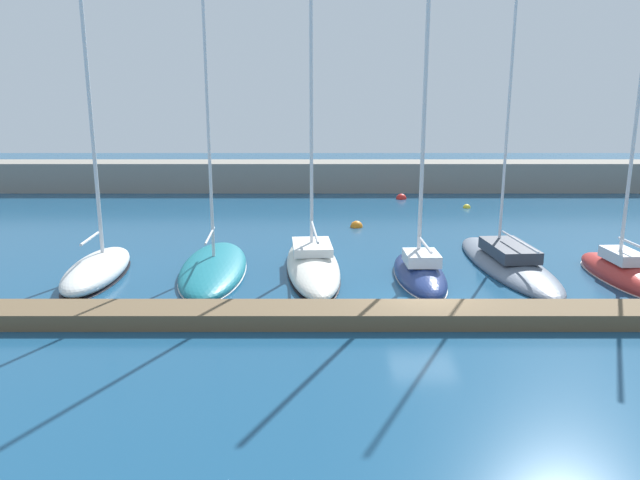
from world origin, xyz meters
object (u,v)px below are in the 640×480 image
object	(u,v)px
sailboat_slate_fifth	(508,262)
mooring_buoy_orange	(357,227)
sailboat_ivory_third	(313,262)
mooring_buoy_yellow	(467,208)
sailboat_white_nearest	(97,267)
sailboat_red_sixth	(622,272)
sailboat_teal_second	(214,266)
mooring_buoy_red	(402,199)
sailboat_navy_fourth	(420,271)

from	to	relation	value
sailboat_slate_fifth	mooring_buoy_orange	distance (m)	10.92
sailboat_ivory_third	mooring_buoy_yellow	size ratio (longest dim) A/B	34.73
sailboat_ivory_third	sailboat_slate_fifth	xyz separation A→B (m)	(9.08, 0.50, -0.12)
mooring_buoy_yellow	mooring_buoy_orange	bearing A→B (deg)	-142.38
sailboat_slate_fifth	sailboat_white_nearest	bearing A→B (deg)	89.91
sailboat_red_sixth	sailboat_slate_fifth	bearing A→B (deg)	61.82
sailboat_teal_second	sailboat_red_sixth	size ratio (longest dim) A/B	1.61
sailboat_red_sixth	mooring_buoy_yellow	size ratio (longest dim) A/B	21.52
sailboat_ivory_third	mooring_buoy_orange	xyz separation A→B (m)	(2.55, 9.24, -0.40)
sailboat_slate_fifth	mooring_buoy_yellow	bearing A→B (deg)	-11.01
sailboat_red_sixth	mooring_buoy_yellow	xyz separation A→B (m)	(-2.74, 17.02, -0.37)
sailboat_slate_fifth	sailboat_red_sixth	xyz separation A→B (m)	(4.36, -1.99, 0.09)
sailboat_ivory_third	sailboat_red_sixth	world-z (taller)	sailboat_ivory_third
sailboat_ivory_third	mooring_buoy_red	xyz separation A→B (m)	(6.56, 19.22, -0.40)
sailboat_slate_fifth	sailboat_red_sixth	bearing A→B (deg)	-119.38
sailboat_navy_fourth	mooring_buoy_orange	world-z (taller)	sailboat_navy_fourth
sailboat_slate_fifth	sailboat_navy_fourth	bearing A→B (deg)	107.34
mooring_buoy_yellow	sailboat_teal_second	bearing A→B (deg)	-134.08
sailboat_white_nearest	mooring_buoy_red	xyz separation A→B (m)	(16.06, 20.27, -0.45)
sailboat_white_nearest	sailboat_navy_fourth	size ratio (longest dim) A/B	1.07
sailboat_slate_fifth	mooring_buoy_red	size ratio (longest dim) A/B	20.94
sailboat_teal_second	sailboat_ivory_third	size ratio (longest dim) A/B	0.99
sailboat_white_nearest	sailboat_slate_fifth	bearing A→B (deg)	-87.42
sailboat_white_nearest	sailboat_red_sixth	xyz separation A→B (m)	(22.95, -0.45, -0.08)
sailboat_navy_fourth	mooring_buoy_yellow	distance (m)	17.86
sailboat_red_sixth	sailboat_navy_fourth	bearing A→B (deg)	85.01
sailboat_teal_second	sailboat_navy_fourth	distance (m)	9.28
sailboat_red_sixth	mooring_buoy_red	distance (m)	21.83
sailboat_teal_second	sailboat_slate_fifth	bearing A→B (deg)	-90.36
mooring_buoy_red	mooring_buoy_yellow	bearing A→B (deg)	-41.71
mooring_buoy_red	sailboat_slate_fifth	bearing A→B (deg)	-82.33
sailboat_white_nearest	mooring_buoy_orange	xyz separation A→B (m)	(12.05, 10.29, -0.45)
sailboat_ivory_third	mooring_buoy_orange	distance (m)	9.60
sailboat_teal_second	sailboat_navy_fourth	world-z (taller)	sailboat_teal_second
sailboat_white_nearest	sailboat_ivory_third	bearing A→B (deg)	-85.89
sailboat_navy_fourth	mooring_buoy_yellow	xyz separation A→B (m)	(6.00, 16.81, -0.36)
sailboat_white_nearest	mooring_buoy_yellow	xyz separation A→B (m)	(20.21, 16.57, -0.45)
sailboat_white_nearest	sailboat_red_sixth	size ratio (longest dim) A/B	1.30
sailboat_navy_fourth	mooring_buoy_red	size ratio (longest dim) A/B	17.27
sailboat_slate_fifth	mooring_buoy_yellow	xyz separation A→B (m)	(1.62, 15.03, -0.28)
sailboat_slate_fifth	mooring_buoy_yellow	distance (m)	15.12
sailboat_teal_second	sailboat_ivory_third	xyz separation A→B (m)	(4.51, 0.19, 0.16)
sailboat_teal_second	sailboat_navy_fourth	bearing A→B (deg)	-100.06
mooring_buoy_red	sailboat_teal_second	bearing A→B (deg)	-119.69
sailboat_ivory_third	sailboat_slate_fifth	distance (m)	9.10
sailboat_teal_second	sailboat_slate_fifth	world-z (taller)	sailboat_teal_second
sailboat_white_nearest	sailboat_ivory_third	world-z (taller)	sailboat_ivory_third
sailboat_navy_fourth	sailboat_ivory_third	bearing A→B (deg)	73.40
sailboat_navy_fourth	sailboat_slate_fifth	size ratio (longest dim) A/B	0.82
sailboat_teal_second	sailboat_ivory_third	bearing A→B (deg)	-90.88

